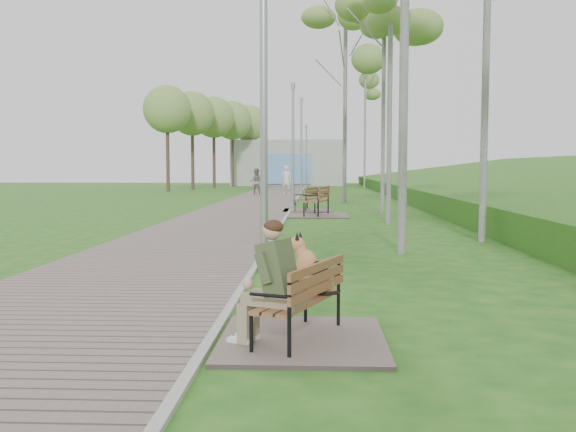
{
  "coord_description": "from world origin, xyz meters",
  "views": [
    {
      "loc": [
        1.0,
        -6.75,
        1.65
      ],
      "look_at": [
        0.59,
        2.37,
        0.95
      ],
      "focal_mm": 40.0,
      "sensor_mm": 36.0,
      "label": 1
    }
  ],
  "objects": [
    {
      "name": "pedestrian_near",
      "position": [
        -0.8,
        31.19,
        0.88
      ],
      "size": [
        0.71,
        0.54,
        1.76
      ],
      "primitive_type": "imported",
      "rotation": [
        0.0,
        0.0,
        2.94
      ],
      "color": "silver",
      "rests_on": "ground"
    },
    {
      "name": "bench_third",
      "position": [
        0.63,
        17.24,
        0.2
      ],
      "size": [
        1.8,
        2.0,
        1.1
      ],
      "color": "#6F5F5A",
      "rests_on": "ground"
    },
    {
      "name": "ground",
      "position": [
        0.0,
        0.0,
        0.0
      ],
      "size": [
        120.0,
        120.0,
        0.0
      ],
      "primitive_type": "plane",
      "color": "#1B5315",
      "rests_on": "ground"
    },
    {
      "name": "lamp_post_third",
      "position": [
        0.12,
        29.83,
        2.59
      ],
      "size": [
        0.21,
        0.21,
        5.55
      ],
      "color": "#96989D",
      "rests_on": "ground"
    },
    {
      "name": "building_north",
      "position": [
        -1.5,
        50.97,
        1.99
      ],
      "size": [
        10.0,
        5.2,
        4.0
      ],
      "color": "#9E9E99",
      "rests_on": "ground"
    },
    {
      "name": "lamp_post_far",
      "position": [
        0.23,
        40.68,
        2.22
      ],
      "size": [
        0.18,
        0.18,
        4.76
      ],
      "color": "#96989D",
      "rests_on": "ground"
    },
    {
      "name": "pedestrian_far",
      "position": [
        -2.57,
        30.8,
        0.79
      ],
      "size": [
        0.8,
        0.64,
        1.57
      ],
      "primitive_type": "imported",
      "rotation": [
        0.0,
        0.0,
        3.08
      ],
      "color": "gray",
      "rests_on": "ground"
    },
    {
      "name": "lamp_post_second",
      "position": [
        0.14,
        16.36,
        2.18
      ],
      "size": [
        0.18,
        0.18,
        4.66
      ],
      "color": "#96989D",
      "rests_on": "ground"
    },
    {
      "name": "walkway",
      "position": [
        -1.75,
        21.5,
        0.02
      ],
      "size": [
        3.5,
        67.0,
        0.04
      ],
      "primitive_type": "cube",
      "color": "#6F5F5A",
      "rests_on": "ground"
    },
    {
      "name": "kerb",
      "position": [
        0.0,
        21.5,
        0.03
      ],
      "size": [
        0.1,
        67.0,
        0.05
      ],
      "primitive_type": "cube",
      "color": "#999993",
      "rests_on": "ground"
    },
    {
      "name": "birch_far_b",
      "position": [
        2.28,
        22.99,
        7.41
      ],
      "size": [
        2.6,
        2.6,
        9.43
      ],
      "color": "silver",
      "rests_on": "ground"
    },
    {
      "name": "bench_main",
      "position": [
        0.79,
        -0.83,
        0.37
      ],
      "size": [
        1.56,
        1.73,
        1.36
      ],
      "color": "#6F5F5A",
      "rests_on": "ground"
    },
    {
      "name": "bench_second",
      "position": [
        0.99,
        14.78,
        0.24
      ],
      "size": [
        2.04,
        2.26,
        1.25
      ],
      "color": "#6F5F5A",
      "rests_on": "ground"
    },
    {
      "name": "lamp_post_near",
      "position": [
        0.17,
        3.35,
        2.51
      ],
      "size": [
        0.21,
        0.21,
        5.37
      ],
      "color": "#96989D",
      "rests_on": "ground"
    },
    {
      "name": "birch_distant_b",
      "position": [
        4.5,
        40.58,
        7.88
      ],
      "size": [
        2.45,
        2.45,
        10.04
      ],
      "color": "silver",
      "rests_on": "ground"
    },
    {
      "name": "birch_mid_c",
      "position": [
        3.31,
        15.86,
        6.37
      ],
      "size": [
        2.47,
        2.47,
        8.12
      ],
      "color": "silver",
      "rests_on": "ground"
    }
  ]
}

